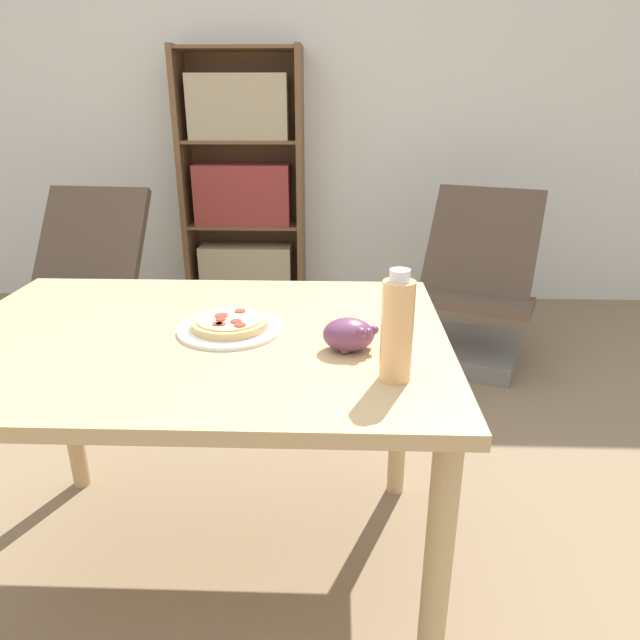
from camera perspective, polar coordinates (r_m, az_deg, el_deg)
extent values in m
plane|color=#897051|center=(1.90, -11.34, -23.70)|extent=(14.00, 14.00, 0.00)
cube|color=silver|center=(3.95, -3.95, 20.68)|extent=(8.00, 0.05, 2.60)
cube|color=tan|center=(1.49, -12.31, -1.91)|extent=(1.28, 0.91, 0.03)
cylinder|color=tan|center=(1.36, 11.52, -24.44)|extent=(0.06, 0.06, 0.74)
cylinder|color=tan|center=(2.19, -23.98, -6.88)|extent=(0.06, 0.06, 0.74)
cylinder|color=tan|center=(1.99, 7.99, -7.99)|extent=(0.06, 0.06, 0.74)
cylinder|color=white|center=(1.48, -8.95, -0.85)|extent=(0.27, 0.27, 0.01)
cylinder|color=#DBB26B|center=(1.48, -8.99, -0.31)|extent=(0.20, 0.20, 0.02)
cylinder|color=#EACC7A|center=(1.47, -9.01, 0.13)|extent=(0.17, 0.17, 0.00)
cylinder|color=#A83328|center=(1.44, -10.21, -0.34)|extent=(0.02, 0.02, 0.00)
cylinder|color=#A83328|center=(1.43, -9.92, -0.41)|extent=(0.02, 0.02, 0.00)
cylinder|color=#A83328|center=(1.51, -7.99, 0.90)|extent=(0.03, 0.03, 0.00)
cylinder|color=#A83328|center=(1.42, -8.00, -0.49)|extent=(0.03, 0.03, 0.00)
cylinder|color=#A83328|center=(1.49, -9.84, 0.45)|extent=(0.03, 0.03, 0.00)
cylinder|color=#A83328|center=(1.45, -8.40, -0.13)|extent=(0.03, 0.03, 0.00)
cylinder|color=#A83328|center=(1.46, -9.91, 0.08)|extent=(0.03, 0.03, 0.00)
ellipsoid|color=#6B3856|center=(1.34, 2.86, -1.46)|extent=(0.12, 0.09, 0.08)
sphere|color=#6B3856|center=(1.39, 2.38, -1.57)|extent=(0.02, 0.02, 0.02)
sphere|color=#6B3856|center=(1.38, 2.40, -1.16)|extent=(0.03, 0.03, 0.03)
sphere|color=#6B3856|center=(1.33, 2.49, -2.91)|extent=(0.02, 0.02, 0.02)
sphere|color=#6B3856|center=(1.34, 4.63, -1.77)|extent=(0.02, 0.02, 0.02)
sphere|color=#6B3856|center=(1.32, 4.80, -1.28)|extent=(0.02, 0.02, 0.02)
sphere|color=#6B3856|center=(1.32, 2.20, -1.83)|extent=(0.03, 0.03, 0.03)
sphere|color=#6B3856|center=(1.31, 4.09, -1.31)|extent=(0.03, 0.03, 0.03)
sphere|color=#6B3856|center=(1.37, 4.98, -1.49)|extent=(0.03, 0.03, 0.03)
sphere|color=#6B3856|center=(1.32, 2.29, -1.30)|extent=(0.02, 0.02, 0.02)
sphere|color=#6B3856|center=(1.34, 5.45, -0.99)|extent=(0.02, 0.02, 0.02)
sphere|color=#6B3856|center=(1.35, 3.33, -0.55)|extent=(0.03, 0.03, 0.03)
cylinder|color=#EFB270|center=(1.19, 7.70, -1.13)|extent=(0.07, 0.07, 0.22)
cylinder|color=white|center=(1.15, 7.99, 4.45)|extent=(0.04, 0.04, 0.02)
cube|color=slate|center=(3.38, -22.40, -2.81)|extent=(0.58, 0.60, 0.10)
cube|color=brown|center=(3.20, -23.71, 1.69)|extent=(0.62, 0.55, 0.14)
cube|color=brown|center=(3.40, -21.90, 7.28)|extent=(0.61, 0.46, 0.55)
cube|color=slate|center=(3.23, 14.34, -2.93)|extent=(0.70, 0.71, 0.10)
cube|color=brown|center=(3.05, 15.14, 1.83)|extent=(0.72, 0.68, 0.14)
cube|color=brown|center=(3.27, 15.93, 7.48)|extent=(0.69, 0.59, 0.55)
cube|color=brown|center=(3.92, -13.25, 13.13)|extent=(0.04, 0.30, 1.64)
cube|color=brown|center=(3.80, -1.95, 13.42)|extent=(0.04, 0.30, 1.64)
cube|color=brown|center=(3.98, -7.36, 13.62)|extent=(0.79, 0.01, 1.64)
cube|color=brown|center=(4.03, -7.15, 2.00)|extent=(0.71, 0.28, 0.02)
cube|color=tan|center=(3.94, -7.33, 4.67)|extent=(0.61, 0.21, 0.38)
cube|color=brown|center=(3.89, -7.50, 9.44)|extent=(0.71, 0.28, 0.02)
cube|color=#99332D|center=(3.83, -7.70, 12.33)|extent=(0.61, 0.21, 0.38)
cube|color=brown|center=(3.82, -7.90, 17.30)|extent=(0.71, 0.28, 0.02)
cube|color=tan|center=(3.79, -8.12, 20.32)|extent=(0.61, 0.21, 0.38)
cube|color=brown|center=(3.82, -8.34, 25.30)|extent=(0.71, 0.28, 0.02)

